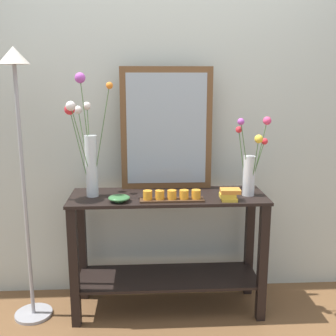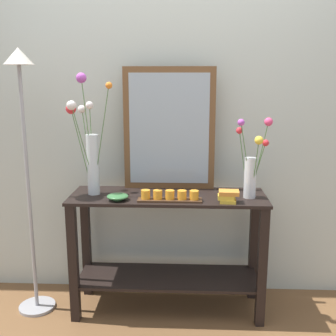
{
  "view_description": "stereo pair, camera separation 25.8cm",
  "coord_description": "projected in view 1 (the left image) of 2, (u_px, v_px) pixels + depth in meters",
  "views": [
    {
      "loc": [
        -0.14,
        -2.52,
        1.53
      ],
      "look_at": [
        0.0,
        0.0,
        0.98
      ],
      "focal_mm": 43.87,
      "sensor_mm": 36.0,
      "label": 1
    },
    {
      "loc": [
        0.11,
        -2.52,
        1.53
      ],
      "look_at": [
        0.0,
        0.0,
        0.98
      ],
      "focal_mm": 43.87,
      "sensor_mm": 36.0,
      "label": 2
    }
  ],
  "objects": [
    {
      "name": "candle_tray",
      "position": [
        172.0,
        196.0,
        2.5
      ],
      "size": [
        0.39,
        0.09,
        0.07
      ],
      "color": "#472D1C",
      "rests_on": "console_table"
    },
    {
      "name": "vase_right",
      "position": [
        251.0,
        165.0,
        2.57
      ],
      "size": [
        0.21,
        0.14,
        0.51
      ],
      "color": "silver",
      "rests_on": "console_table"
    },
    {
      "name": "ground_plane",
      "position": [
        168.0,
        309.0,
        2.8
      ],
      "size": [
        7.0,
        6.0,
        0.02
      ],
      "primitive_type": "cube",
      "color": "brown"
    },
    {
      "name": "book_stack",
      "position": [
        229.0,
        194.0,
        2.5
      ],
      "size": [
        0.13,
        0.1,
        0.07
      ],
      "color": "gold",
      "rests_on": "console_table"
    },
    {
      "name": "console_table",
      "position": [
        168.0,
        240.0,
        2.69
      ],
      "size": [
        1.25,
        0.41,
        0.8
      ],
      "color": "black",
      "rests_on": "ground"
    },
    {
      "name": "mirror_leaning",
      "position": [
        166.0,
        129.0,
        2.71
      ],
      "size": [
        0.6,
        0.03,
        0.81
      ],
      "color": "brown",
      "rests_on": "console_table"
    },
    {
      "name": "floor_lamp",
      "position": [
        20.0,
        142.0,
        2.46
      ],
      "size": [
        0.24,
        0.24,
        1.71
      ],
      "color": "#9E9EA3",
      "rests_on": "ground"
    },
    {
      "name": "tall_vase_left",
      "position": [
        88.0,
        147.0,
        2.53
      ],
      "size": [
        0.29,
        0.27,
        0.77
      ],
      "color": "silver",
      "rests_on": "console_table"
    },
    {
      "name": "decorative_bowl",
      "position": [
        119.0,
        198.0,
        2.48
      ],
      "size": [
        0.13,
        0.13,
        0.04
      ],
      "color": "#38703D",
      "rests_on": "console_table"
    },
    {
      "name": "wall_back",
      "position": [
        165.0,
        105.0,
        2.83
      ],
      "size": [
        6.4,
        0.08,
        2.7
      ],
      "primitive_type": "cube",
      "color": "beige",
      "rests_on": "ground"
    }
  ]
}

